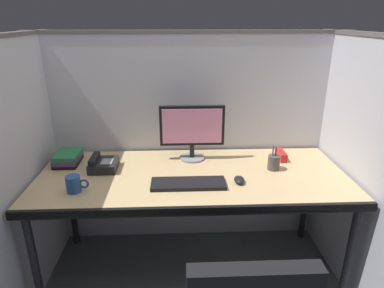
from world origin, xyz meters
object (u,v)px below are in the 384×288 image
(red_stapler, at_px, (281,155))
(book_stack, at_px, (68,158))
(desk, at_px, (192,182))
(keyboard_main, at_px, (188,184))
(pen_cup, at_px, (274,162))
(monitor_center, at_px, (192,129))
(desk_phone, at_px, (103,164))
(coffee_mug, at_px, (74,184))
(computer_mouse, at_px, (239,180))

(red_stapler, bearing_deg, book_stack, -179.40)
(desk, xyz_separation_m, keyboard_main, (-0.03, -0.14, 0.06))
(desk, bearing_deg, keyboard_main, -102.49)
(desk, distance_m, pen_cup, 0.53)
(book_stack, bearing_deg, desk, -14.29)
(monitor_center, bearing_deg, book_stack, -176.98)
(monitor_center, distance_m, red_stapler, 0.64)
(desk, height_order, desk_phone, desk_phone)
(monitor_center, bearing_deg, desk, -91.99)
(desk_phone, bearing_deg, coffee_mug, -108.37)
(coffee_mug, bearing_deg, pen_cup, 11.44)
(desk, xyz_separation_m, monitor_center, (0.01, 0.25, 0.27))
(book_stack, height_order, coffee_mug, coffee_mug)
(book_stack, bearing_deg, computer_mouse, -16.47)
(keyboard_main, bearing_deg, monitor_center, 84.26)
(pen_cup, bearing_deg, red_stapler, 59.41)
(desk_phone, relative_size, pen_cup, 1.20)
(computer_mouse, distance_m, book_stack, 1.13)
(monitor_center, bearing_deg, pen_cup, -20.78)
(desk, distance_m, red_stapler, 0.66)
(keyboard_main, xyz_separation_m, computer_mouse, (0.30, 0.02, 0.01))
(keyboard_main, height_order, computer_mouse, computer_mouse)
(coffee_mug, height_order, red_stapler, coffee_mug)
(desk_phone, bearing_deg, computer_mouse, -14.83)
(keyboard_main, relative_size, pen_cup, 2.72)
(computer_mouse, relative_size, book_stack, 0.44)
(monitor_center, relative_size, keyboard_main, 1.00)
(desk_phone, bearing_deg, pen_cup, -2.70)
(desk_phone, height_order, pen_cup, pen_cup)
(computer_mouse, bearing_deg, coffee_mug, -175.77)
(keyboard_main, bearing_deg, desk_phone, 155.48)
(desk_phone, distance_m, red_stapler, 1.19)
(desk_phone, relative_size, red_stapler, 1.27)
(desk, distance_m, computer_mouse, 0.30)
(desk, height_order, red_stapler, red_stapler)
(keyboard_main, relative_size, desk_phone, 2.26)
(computer_mouse, relative_size, coffee_mug, 0.76)
(desk, relative_size, monitor_center, 4.42)
(monitor_center, relative_size, desk_phone, 2.26)
(keyboard_main, distance_m, pen_cup, 0.58)
(keyboard_main, bearing_deg, coffee_mug, -175.87)
(desk, bearing_deg, computer_mouse, -22.74)
(pen_cup, bearing_deg, desk, -173.72)
(keyboard_main, relative_size, book_stack, 1.98)
(pen_cup, bearing_deg, keyboard_main, -160.60)
(desk_phone, height_order, coffee_mug, coffee_mug)
(monitor_center, xyz_separation_m, computer_mouse, (0.26, -0.36, -0.20))
(desk_phone, xyz_separation_m, coffee_mug, (-0.10, -0.29, 0.01))
(keyboard_main, height_order, book_stack, book_stack)
(desk, xyz_separation_m, computer_mouse, (0.27, -0.11, 0.07))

